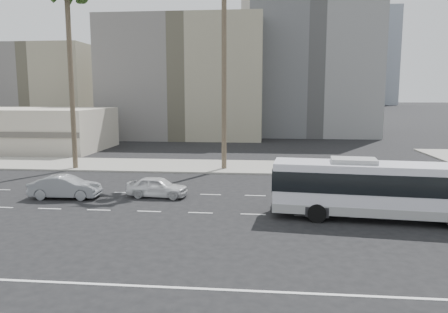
# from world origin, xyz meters

# --- Properties ---
(ground) EXTENTS (700.00, 700.00, 0.00)m
(ground) POSITION_xyz_m (0.00, 0.00, 0.00)
(ground) COLOR black
(ground) RESTS_ON ground
(sidewalk_north) EXTENTS (120.00, 7.00, 0.15)m
(sidewalk_north) POSITION_xyz_m (0.00, 15.50, 0.07)
(sidewalk_north) COLOR gray
(sidewalk_north) RESTS_ON ground
(commercial_low) EXTENTS (22.00, 12.16, 5.00)m
(commercial_low) POSITION_xyz_m (-30.00, 25.99, 2.50)
(commercial_low) COLOR beige
(commercial_low) RESTS_ON ground
(midrise_beige_west) EXTENTS (24.00, 18.00, 18.00)m
(midrise_beige_west) POSITION_xyz_m (-12.00, 45.00, 9.00)
(midrise_beige_west) COLOR slate
(midrise_beige_west) RESTS_ON ground
(midrise_gray_center) EXTENTS (20.00, 20.00, 26.00)m
(midrise_gray_center) POSITION_xyz_m (8.00, 52.00, 13.00)
(midrise_gray_center) COLOR slate
(midrise_gray_center) RESTS_ON ground
(midrise_beige_far) EXTENTS (18.00, 16.00, 15.00)m
(midrise_beige_far) POSITION_xyz_m (-38.00, 50.00, 7.50)
(midrise_beige_far) COLOR slate
(midrise_beige_far) RESTS_ON ground
(civic_tower) EXTENTS (42.00, 42.00, 129.00)m
(civic_tower) POSITION_xyz_m (-2.00, 250.00, 38.83)
(civic_tower) COLOR #BDB4A2
(civic_tower) RESTS_ON ground
(highrise_right) EXTENTS (26.00, 26.00, 70.00)m
(highrise_right) POSITION_xyz_m (45.00, 230.00, 35.00)
(highrise_right) COLOR slate
(highrise_right) RESTS_ON ground
(highrise_far) EXTENTS (22.00, 22.00, 60.00)m
(highrise_far) POSITION_xyz_m (70.00, 260.00, 30.00)
(highrise_far) COLOR slate
(highrise_far) RESTS_ON ground
(city_bus) EXTENTS (11.67, 3.74, 3.29)m
(city_bus) POSITION_xyz_m (6.85, -0.26, 1.73)
(city_bus) COLOR silver
(city_bus) RESTS_ON ground
(car_a) EXTENTS (1.93, 4.10, 1.36)m
(car_a) POSITION_xyz_m (-6.40, 3.56, 0.68)
(car_a) COLOR silver
(car_a) RESTS_ON ground
(car_b) EXTENTS (1.79, 4.53, 1.47)m
(car_b) POSITION_xyz_m (-12.29, 2.66, 0.73)
(car_b) COLOR gray
(car_b) RESTS_ON ground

